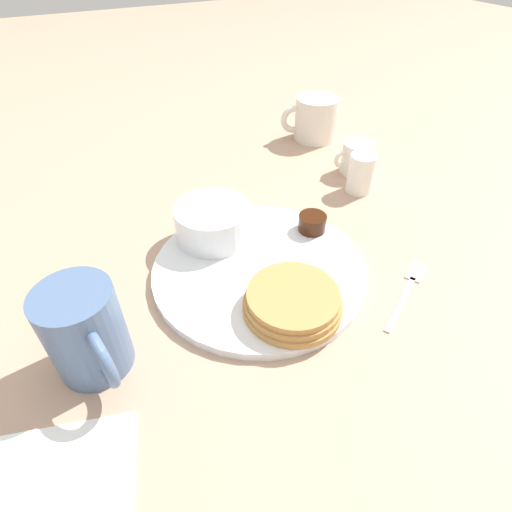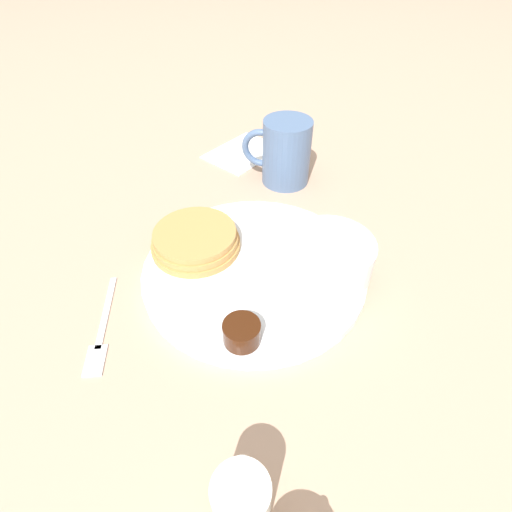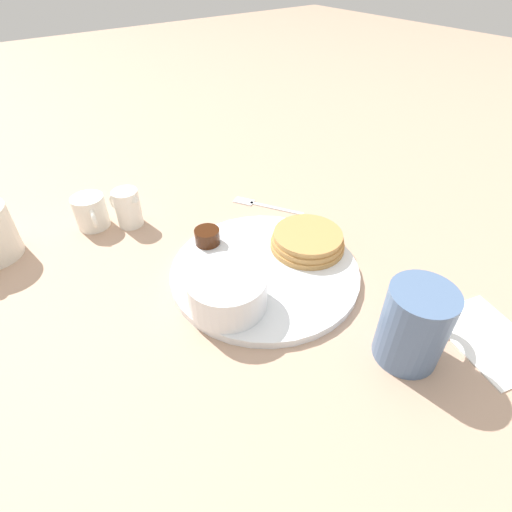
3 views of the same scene
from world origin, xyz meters
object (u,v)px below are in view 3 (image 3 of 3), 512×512
Objects in this scene: plate at (265,271)px; coffee_mug at (415,324)px; creamer_pitcher_near at (128,207)px; fork at (260,204)px; creamer_pitcher_far at (91,212)px; bowl at (227,290)px.

coffee_mug is at bearing -167.26° from plate.
fork is at bearing -111.94° from creamer_pitcher_near.
plate is 4.14× the size of creamer_pitcher_near.
creamer_pitcher_near reaches higher than creamer_pitcher_far.
creamer_pitcher_far reaches higher than fork.
creamer_pitcher_far is 0.30m from fork.
bowl is at bearing -175.58° from creamer_pitcher_near.
plate reaches higher than fork.
bowl is 0.28m from fork.
fork is (0.16, -0.11, -0.00)m from plate.
bowl is 1.34× the size of creamer_pitcher_far.
creamer_pitcher_near is at bearing 68.06° from fork.
coffee_mug is (-0.22, -0.05, 0.05)m from plate.
creamer_pitcher_near reaches higher than fork.
bowl is at bearing 133.47° from fork.
bowl reaches higher than fork.
plate is at bearing 12.74° from coffee_mug.
coffee_mug is 0.38m from fork.
plate is 0.27m from creamer_pitcher_near.
creamer_pitcher_near is 0.54× the size of fork.
creamer_pitcher_near is (0.25, 0.11, 0.03)m from plate.
bowl is (-0.03, 0.09, 0.03)m from plate.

